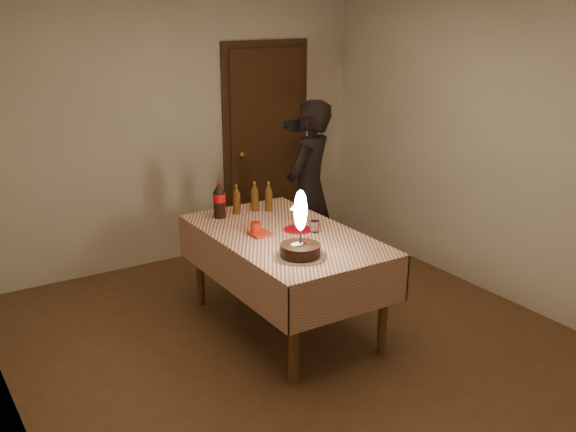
% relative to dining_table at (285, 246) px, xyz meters
% --- Properties ---
extents(ground, '(4.00, 4.50, 0.01)m').
position_rel_dining_table_xyz_m(ground, '(-0.07, -0.37, -0.69)').
color(ground, brown).
rests_on(ground, ground).
extents(room_shell, '(4.04, 4.54, 2.62)m').
position_rel_dining_table_xyz_m(room_shell, '(-0.04, -0.30, 0.97)').
color(room_shell, beige).
rests_on(room_shell, ground).
extents(dining_table, '(1.02, 1.72, 0.79)m').
position_rel_dining_table_xyz_m(dining_table, '(0.00, 0.00, 0.00)').
color(dining_table, brown).
rests_on(dining_table, ground).
extents(birthday_cake, '(0.35, 0.35, 0.49)m').
position_rel_dining_table_xyz_m(birthday_cake, '(-0.16, -0.47, 0.22)').
color(birthday_cake, white).
rests_on(birthday_cake, dining_table).
extents(red_plate, '(0.22, 0.22, 0.01)m').
position_rel_dining_table_xyz_m(red_plate, '(0.13, 0.02, 0.11)').
color(red_plate, '#AD0C15').
rests_on(red_plate, dining_table).
extents(red_cup, '(0.08, 0.08, 0.10)m').
position_rel_dining_table_xyz_m(red_cup, '(-0.20, 0.10, 0.16)').
color(red_cup, '#A6150B').
rests_on(red_cup, dining_table).
extents(clear_cup, '(0.07, 0.07, 0.09)m').
position_rel_dining_table_xyz_m(clear_cup, '(0.22, -0.09, 0.15)').
color(clear_cup, white).
rests_on(clear_cup, dining_table).
extents(napkin_stack, '(0.15, 0.15, 0.02)m').
position_rel_dining_table_xyz_m(napkin_stack, '(-0.18, 0.07, 0.12)').
color(napkin_stack, '#B42814').
rests_on(napkin_stack, dining_table).
extents(cola_bottle, '(0.10, 0.10, 0.32)m').
position_rel_dining_table_xyz_m(cola_bottle, '(-0.24, 0.63, 0.26)').
color(cola_bottle, black).
rests_on(cola_bottle, dining_table).
extents(amber_bottle_left, '(0.06, 0.06, 0.25)m').
position_rel_dining_table_xyz_m(amber_bottle_left, '(-0.07, 0.65, 0.22)').
color(amber_bottle_left, '#502F0D').
rests_on(amber_bottle_left, dining_table).
extents(amber_bottle_right, '(0.06, 0.06, 0.25)m').
position_rel_dining_table_xyz_m(amber_bottle_right, '(0.20, 0.58, 0.22)').
color(amber_bottle_right, '#502F0D').
rests_on(amber_bottle_right, dining_table).
extents(amber_bottle_mid, '(0.06, 0.06, 0.25)m').
position_rel_dining_table_xyz_m(amber_bottle_mid, '(0.10, 0.64, 0.22)').
color(amber_bottle_mid, '#502F0D').
rests_on(amber_bottle_mid, dining_table).
extents(photographer, '(0.73, 0.66, 1.67)m').
position_rel_dining_table_xyz_m(photographer, '(0.77, 0.81, 0.15)').
color(photographer, black).
rests_on(photographer, ground).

